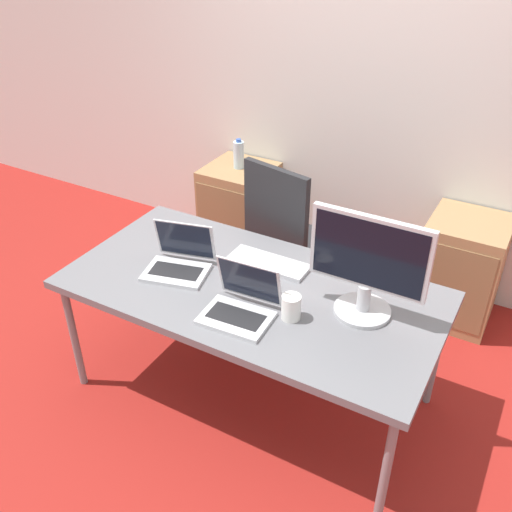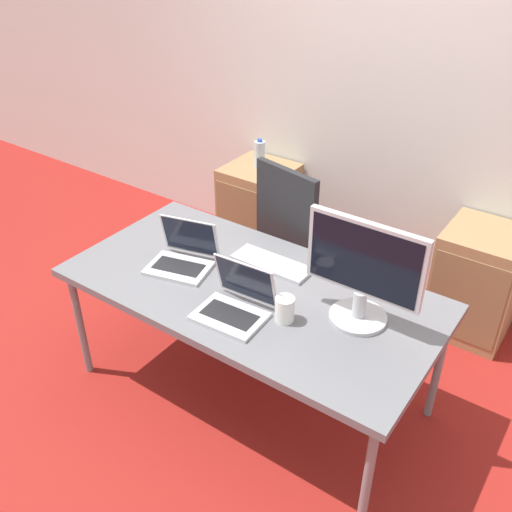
% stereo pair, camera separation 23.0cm
% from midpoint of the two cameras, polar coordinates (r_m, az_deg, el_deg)
% --- Properties ---
extents(ground_plane, '(14.00, 14.00, 0.00)m').
position_cam_midpoint_polar(ground_plane, '(3.21, -2.52, -13.40)').
color(ground_plane, maroon).
extents(wall_back, '(10.00, 0.05, 2.60)m').
position_cam_midpoint_polar(wall_back, '(3.72, 9.60, 16.44)').
color(wall_back, silver).
rests_on(wall_back, ground_plane).
extents(desk, '(1.82, 0.92, 0.70)m').
position_cam_midpoint_polar(desk, '(2.77, -2.85, -3.84)').
color(desk, slate).
rests_on(desk, ground_plane).
extents(office_chair, '(0.57, 0.60, 1.05)m').
position_cam_midpoint_polar(office_chair, '(3.55, 1.95, -0.18)').
color(office_chair, '#232326').
rests_on(office_chair, ground_plane).
extents(cabinet_left, '(0.45, 0.47, 0.68)m').
position_cam_midpoint_polar(cabinet_left, '(4.19, -3.23, 4.52)').
color(cabinet_left, '#99754C').
rests_on(cabinet_left, ground_plane).
extents(cabinet_right, '(0.45, 0.47, 0.68)m').
position_cam_midpoint_polar(cabinet_right, '(3.70, 18.14, -1.37)').
color(cabinet_right, '#99754C').
rests_on(cabinet_right, ground_plane).
extents(water_bottle, '(0.07, 0.07, 0.21)m').
position_cam_midpoint_polar(water_bottle, '(4.01, -3.41, 10.06)').
color(water_bottle, silver).
rests_on(water_bottle, cabinet_left).
extents(laptop_left, '(0.32, 0.29, 0.23)m').
position_cam_midpoint_polar(laptop_left, '(2.55, -4.14, -5.00)').
color(laptop_left, silver).
rests_on(laptop_left, desk).
extents(laptop_right, '(0.35, 0.34, 0.24)m').
position_cam_midpoint_polar(laptop_right, '(2.88, -9.96, -0.58)').
color(laptop_right, silver).
rests_on(laptop_right, desk).
extents(monitor, '(0.53, 0.26, 0.49)m').
position_cam_midpoint_polar(monitor, '(2.47, 8.51, -1.09)').
color(monitor, '#B7B7BC').
rests_on(monitor, desk).
extents(keyboard, '(0.42, 0.15, 0.02)m').
position_cam_midpoint_polar(keyboard, '(2.90, -0.99, -0.74)').
color(keyboard, '#BCBCC1').
rests_on(keyboard, desk).
extents(coffee_cup_white, '(0.09, 0.09, 0.12)m').
position_cam_midpoint_polar(coffee_cup_white, '(2.52, 0.92, -5.23)').
color(coffee_cup_white, white).
rests_on(coffee_cup_white, desk).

